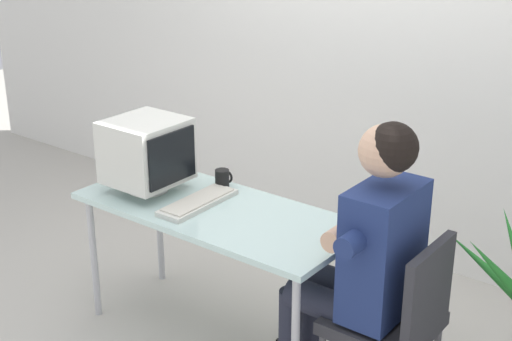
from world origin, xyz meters
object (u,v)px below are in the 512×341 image
(desk, at_px, (216,219))
(person_seated, at_px, (363,252))
(crt_monitor, at_px, (147,152))
(office_chair, at_px, (396,316))
(desk_mug, at_px, (223,179))
(keyboard, at_px, (198,202))

(desk, xyz_separation_m, person_seated, (0.79, 0.03, 0.06))
(crt_monitor, bearing_deg, office_chair, 2.69)
(desk, bearing_deg, person_seated, 1.88)
(person_seated, xyz_separation_m, desk_mug, (-0.93, 0.19, 0.05))
(office_chair, bearing_deg, person_seated, 180.00)
(desk, relative_size, crt_monitor, 3.78)
(crt_monitor, xyz_separation_m, office_chair, (1.38, 0.06, -0.45))
(person_seated, bearing_deg, crt_monitor, -176.93)
(person_seated, bearing_deg, office_chair, 0.00)
(desk, bearing_deg, keyboard, -165.45)
(office_chair, xyz_separation_m, person_seated, (-0.17, 0.00, 0.25))
(office_chair, height_order, desk_mug, office_chair)
(desk, xyz_separation_m, keyboard, (-0.09, -0.02, 0.07))
(desk, xyz_separation_m, crt_monitor, (-0.41, -0.04, 0.27))
(person_seated, bearing_deg, desk_mug, 168.62)
(desk, distance_m, crt_monitor, 0.49)
(keyboard, bearing_deg, desk_mug, 100.06)
(desk, height_order, office_chair, office_chair)
(keyboard, height_order, office_chair, office_chair)
(desk, relative_size, desk_mug, 13.93)
(keyboard, bearing_deg, desk, 14.55)
(desk, relative_size, keyboard, 3.12)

